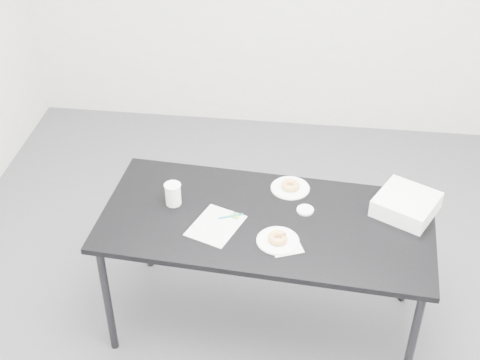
# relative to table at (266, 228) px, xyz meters

# --- Properties ---
(floor) EXTENTS (4.00, 4.00, 0.00)m
(floor) POSITION_rel_table_xyz_m (-0.05, 0.17, -0.70)
(floor) COLOR #48484D
(floor) RESTS_ON ground
(table) EXTENTS (1.71, 0.89, 0.76)m
(table) POSITION_rel_table_xyz_m (0.00, 0.00, 0.00)
(table) COLOR black
(table) RESTS_ON floor
(scorecard) EXTENTS (0.30, 0.33, 0.00)m
(scorecard) POSITION_rel_table_xyz_m (-0.24, -0.08, 0.06)
(scorecard) COLOR white
(scorecard) RESTS_ON table
(logo_patch) EXTENTS (0.06, 0.06, 0.00)m
(logo_patch) POSITION_rel_table_xyz_m (-0.16, 0.00, 0.06)
(logo_patch) COLOR green
(logo_patch) RESTS_ON scorecard
(pen) EXTENTS (0.12, 0.06, 0.01)m
(pen) POSITION_rel_table_xyz_m (-0.18, -0.00, 0.06)
(pen) COLOR #0B757F
(pen) RESTS_ON scorecard
(napkin) EXTENTS (0.19, 0.19, 0.00)m
(napkin) POSITION_rel_table_xyz_m (0.11, -0.18, 0.06)
(napkin) COLOR white
(napkin) RESTS_ON table
(plate_near) EXTENTS (0.21, 0.21, 0.01)m
(plate_near) POSITION_rel_table_xyz_m (0.07, -0.16, 0.06)
(plate_near) COLOR white
(plate_near) RESTS_ON napkin
(donut_near) EXTENTS (0.12, 0.12, 0.03)m
(donut_near) POSITION_rel_table_xyz_m (0.07, -0.16, 0.08)
(donut_near) COLOR gold
(donut_near) RESTS_ON plate_near
(plate_far) EXTENTS (0.21, 0.21, 0.01)m
(plate_far) POSITION_rel_table_xyz_m (0.10, 0.27, 0.06)
(plate_far) COLOR white
(plate_far) RESTS_ON table
(donut_far) EXTENTS (0.11, 0.11, 0.03)m
(donut_far) POSITION_rel_table_xyz_m (0.10, 0.27, 0.08)
(donut_far) COLOR gold
(donut_far) RESTS_ON plate_far
(coffee_cup) EXTENTS (0.08, 0.08, 0.12)m
(coffee_cup) POSITION_rel_table_xyz_m (-0.49, 0.07, 0.12)
(coffee_cup) COLOR white
(coffee_cup) RESTS_ON table
(cup_lid) EXTENTS (0.09, 0.09, 0.01)m
(cup_lid) POSITION_rel_table_xyz_m (0.19, 0.09, 0.06)
(cup_lid) COLOR white
(cup_lid) RESTS_ON table
(bakery_box) EXTENTS (0.38, 0.38, 0.09)m
(bakery_box) POSITION_rel_table_xyz_m (0.69, 0.15, 0.10)
(bakery_box) COLOR white
(bakery_box) RESTS_ON table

